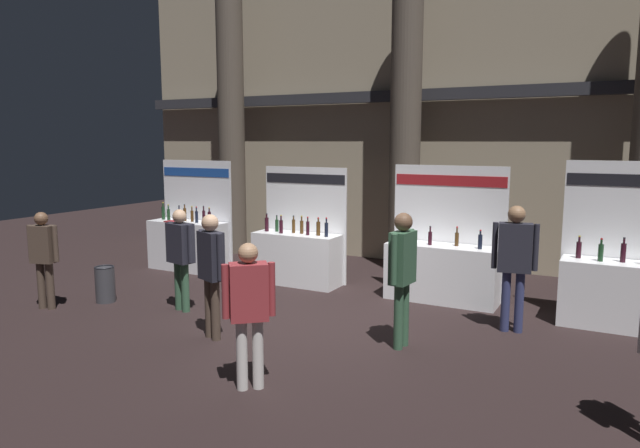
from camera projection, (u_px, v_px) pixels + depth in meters
The scene contains 13 objects.
ground_plane at pixel (314, 321), 8.71m from camera, with size 29.37×29.37×0.00m, color black.
hall_colonnade at pixel (417, 113), 12.31m from camera, with size 14.68×1.42×6.67m.
exhibitor_booth_0 at pixel (189, 241), 12.11m from camera, with size 1.80×0.71×2.30m.
exhibitor_booth_1 at pixel (298, 254), 10.92m from camera, with size 1.76×0.66×2.21m.
exhibitor_booth_2 at pixel (443, 267), 9.73m from camera, with size 1.97×0.66×2.29m.
exhibitor_booth_3 at pixel (619, 287), 8.32m from camera, with size 1.68×0.66×2.42m.
trash_bin at pixel (105, 284), 9.70m from camera, with size 0.32×0.32×0.61m.
visitor_0 at pixel (181, 250), 9.10m from camera, with size 0.59×0.34×1.64m.
visitor_2 at pixel (249, 303), 6.20m from camera, with size 0.47×0.45×1.63m.
visitor_3 at pixel (211, 266), 7.80m from camera, with size 0.53×0.34×1.73m.
visitor_4 at pixel (515, 256), 8.07m from camera, with size 0.62×0.29×1.82m.
visitor_5 at pixel (402, 267), 7.45m from camera, with size 0.26×0.57×1.80m.
visitor_6 at pixel (43, 252), 9.21m from camera, with size 0.53×0.31×1.59m.
Camera 1 is at (4.03, -7.38, 2.72)m, focal length 32.21 mm.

